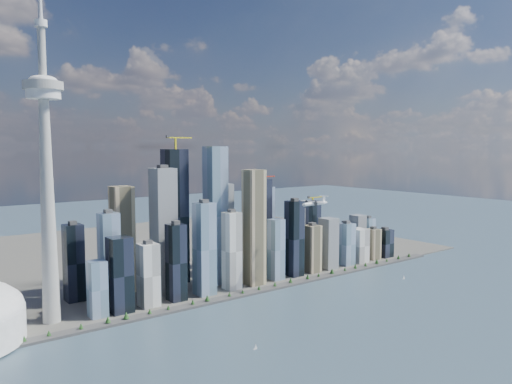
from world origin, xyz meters
TOP-DOWN VIEW (x-y plane):
  - ground at (0.00, 0.00)m, footprint 4000.00×4000.00m
  - seawall at (0.00, 250.00)m, footprint 1100.00×22.00m
  - land at (0.00, 700.00)m, footprint 1400.00×900.00m
  - shoreline_trees at (0.00, 250.00)m, footprint 960.53×7.20m
  - skyscraper_cluster at (59.61, 336.81)m, footprint 736.00×142.00m
  - needle_tower at (-300.00, 310.00)m, footprint 56.00×56.00m
  - airplane at (138.59, 196.95)m, footprint 66.99×59.20m
  - sailboat_west at (-113.58, 46.52)m, footprint 5.86×2.38m
  - sailboat_east at (337.60, 142.61)m, footprint 6.25×2.99m

SIDE VIEW (x-z plane):
  - ground at x=0.00m, z-range 0.00..0.00m
  - land at x=0.00m, z-range 0.00..3.00m
  - seawall at x=0.00m, z-range 0.00..4.00m
  - sailboat_west at x=-113.58m, z-range -1.45..6.64m
  - sailboat_east at x=337.60m, z-range -1.55..7.12m
  - shoreline_trees at x=0.00m, z-range 4.38..13.18m
  - skyscraper_cluster at x=59.61m, z-range -53.53..231.76m
  - airplane at x=138.59m, z-range 155.45..171.80m
  - needle_tower at x=-300.00m, z-range -39.41..511.09m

